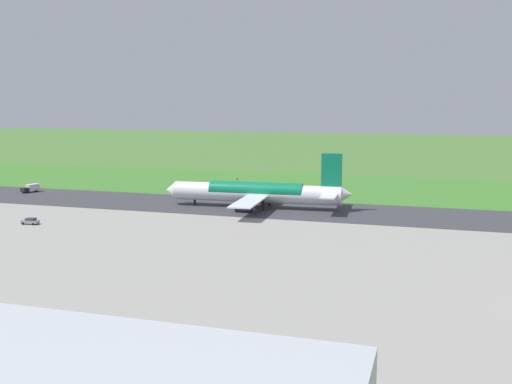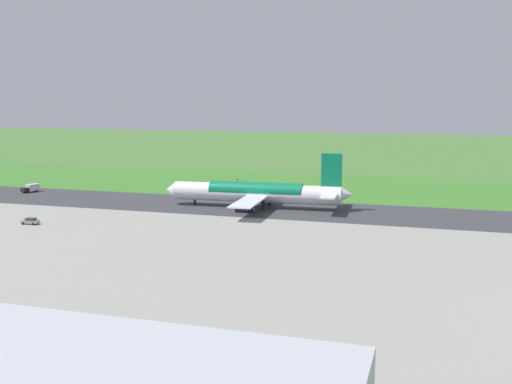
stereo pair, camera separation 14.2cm
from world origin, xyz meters
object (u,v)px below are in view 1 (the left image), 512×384
Objects in this scene: no_stopping_sign at (237,181)px; traffic_cone_orange at (229,183)px; service_truck_baggage at (31,188)px; airliner_main at (257,193)px; service_car_followme at (30,221)px.

no_stopping_sign is 5.24m from traffic_cone_orange.
airliner_main is at bearing 175.76° from service_truck_baggage.
service_car_followme is 84.54m from no_stopping_sign.
service_car_followme is 86.10m from traffic_cone_orange.
service_truck_baggage is 2.69× the size of no_stopping_sign.
service_truck_baggage is at bearing -4.24° from airliner_main.
service_car_followme is at bearing 75.26° from traffic_cone_orange.
no_stopping_sign is (-59.56, -36.45, -0.02)m from service_truck_baggage.
no_stopping_sign is (-26.14, -80.40, 0.54)m from service_car_followme.
traffic_cone_orange is at bearing -61.54° from airliner_main.
service_car_followme is 7.85× the size of traffic_cone_orange.
airliner_main is at bearing 115.57° from no_stopping_sign.
no_stopping_sign is at bearing -64.43° from airliner_main.
service_truck_baggage is 11.31× the size of traffic_cone_orange.
no_stopping_sign is 4.21× the size of traffic_cone_orange.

